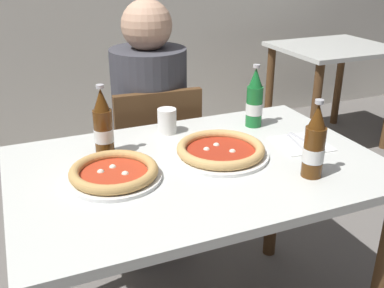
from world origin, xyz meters
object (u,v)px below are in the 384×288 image
Objects in this scene: beer_bottle_left at (103,126)px; napkin_with_cutlery at (301,143)px; chair_behind_table at (154,161)px; diner_seated at (151,137)px; pizza_margherita_near at (114,173)px; paper_cup at (168,121)px; pizza_marinara_far at (221,151)px; beer_bottle_right at (314,145)px; dining_table_background at (332,67)px; beer_bottle_center at (255,101)px; dining_table_main at (198,194)px.

beer_bottle_left reaches higher than napkin_with_cutlery.
napkin_with_cutlery is (0.36, -0.61, 0.27)m from chair_behind_table.
pizza_margherita_near is at bearing -116.33° from diner_seated.
pizza_marinara_far is at bearing -71.78° from paper_cup.
pizza_marinara_far is at bearing -25.04° from beer_bottle_left.
paper_cup reaches higher than napkin_with_cutlery.
beer_bottle_right reaches higher than pizza_marinara_far.
diner_seated is at bearing -155.72° from dining_table_background.
pizza_marinara_far is 0.33m from beer_bottle_center.
pizza_margherita_near is 3.07× the size of paper_cup.
diner_seated reaches higher than paper_cup.
paper_cup reaches higher than dining_table_background.
dining_table_background is 3.24× the size of beer_bottle_right.
dining_table_main is at bearing -94.14° from diner_seated.
beer_bottle_right is at bearing -96.54° from beer_bottle_center.
chair_behind_table is 0.61m from beer_bottle_center.
beer_bottle_center reaches higher than pizza_marinara_far.
pizza_marinara_far is (0.05, -0.59, 0.29)m from chair_behind_table.
chair_behind_table is at bearing -154.35° from dining_table_background.
pizza_marinara_far reaches higher than dining_table_main.
chair_behind_table is 0.70× the size of diner_seated.
beer_bottle_center is (-1.35, -1.17, 0.26)m from dining_table_background.
pizza_margherita_near is 1.18× the size of beer_bottle_left.
beer_bottle_right is at bearing -74.52° from diner_seated.
beer_bottle_center and beer_bottle_right have the same top height.
dining_table_main is at bearing -179.79° from napkin_with_cutlery.
chair_behind_table is 0.64m from beer_bottle_left.
beer_bottle_right reaches higher than pizza_margherita_near.
beer_bottle_left reaches higher than dining_table_background.
pizza_marinara_far reaches higher than napkin_with_cutlery.
paper_cup is at bearing 86.74° from chair_behind_table.
diner_seated reaches higher than pizza_margherita_near.
dining_table_background is at bearing 40.76° from pizza_marinara_far.
beer_bottle_left is at bearing 144.31° from dining_table_main.
dining_table_background is (1.69, 1.40, -0.04)m from dining_table_main.
paper_cup is at bearing 119.36° from beer_bottle_right.
pizza_marinara_far reaches higher than dining_table_background.
pizza_marinara_far is 3.43× the size of paper_cup.
beer_bottle_left is (-0.26, 0.19, 0.22)m from dining_table_main.
beer_bottle_right reaches higher than dining_table_main.
dining_table_main is 0.31m from pizza_margherita_near.
beer_bottle_right is at bearing -50.32° from pizza_marinara_far.
pizza_marinara_far is 1.65× the size of napkin_with_cutlery.
beer_bottle_center is 2.60× the size of paper_cup.
dining_table_main is 4.86× the size of beer_bottle_left.
beer_bottle_left is at bearing -176.08° from beer_bottle_center.
dining_table_main is 1.50× the size of dining_table_background.
diner_seated reaches higher than dining_table_main.
beer_bottle_right is (0.29, -0.21, 0.22)m from dining_table_main.
beer_bottle_center is 0.26m from napkin_with_cutlery.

